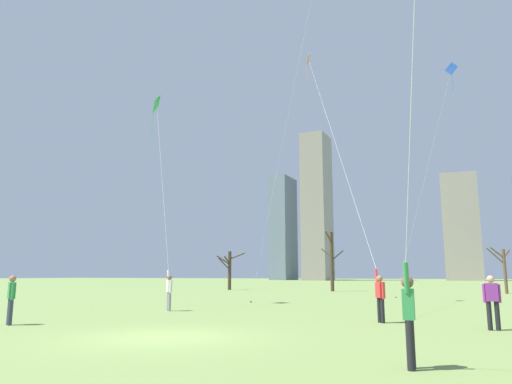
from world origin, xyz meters
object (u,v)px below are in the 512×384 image
object	(u,v)px
kite_flyer_midfield_right_green	(166,244)
bare_tree_leftmost	(229,268)
bare_tree_center	(504,268)
bare_tree_left_of_center	(332,260)
kite_flyer_far_back_orange	(365,247)
kite_flyer_midfield_center_yellow	(414,156)
bystander_strolling_midfield	(492,300)
distant_kite_low_near_trees_blue	(446,92)
bystander_far_off_by_trees	(11,297)

from	to	relation	value
kite_flyer_midfield_right_green	bare_tree_leftmost	distance (m)	30.44
bare_tree_center	bare_tree_left_of_center	world-z (taller)	bare_tree_left_of_center
kite_flyer_far_back_orange	bare_tree_left_of_center	world-z (taller)	kite_flyer_far_back_orange
kite_flyer_midfield_center_yellow	bystander_strolling_midfield	xyz separation A→B (m)	(1.22, 8.13, -2.72)
bare_tree_left_of_center	bare_tree_center	bearing A→B (deg)	-0.09
kite_flyer_midfield_center_yellow	distant_kite_low_near_trees_blue	distance (m)	30.48
kite_flyer_midfield_right_green	bare_tree_leftmost	xyz separation A→B (m)	(-11.20, 28.30, -0.73)
bare_tree_center	bare_tree_left_of_center	distance (m)	15.65
distant_kite_low_near_trees_blue	bare_tree_center	xyz separation A→B (m)	(3.38, 11.57, -12.77)
kite_flyer_midfield_right_green	distant_kite_low_near_trees_blue	size ratio (longest dim) A/B	0.71
kite_flyer_midfield_right_green	kite_flyer_far_back_orange	xyz separation A→B (m)	(9.92, -1.00, -0.42)
kite_flyer_midfield_right_green	bystander_strolling_midfield	size ratio (longest dim) A/B	7.62
kite_flyer_far_back_orange	distant_kite_low_near_trees_blue	bearing A→B (deg)	81.24
bare_tree_center	kite_flyer_midfield_center_yellow	bearing A→B (deg)	-94.55
bystander_strolling_midfield	bare_tree_leftmost	bearing A→B (deg)	128.76
kite_flyer_midfield_center_yellow	bystander_far_off_by_trees	size ratio (longest dim) A/B	8.43
bystander_strolling_midfield	bare_tree_leftmost	distance (m)	40.44
kite_flyer_midfield_center_yellow	distant_kite_low_near_trees_blue	xyz separation A→B (m)	(-0.20, 28.26, 11.42)
kite_flyer_midfield_center_yellow	bystander_far_off_by_trees	xyz separation A→B (m)	(-13.35, 3.25, -2.72)
kite_flyer_midfield_right_green	bystander_strolling_midfield	world-z (taller)	kite_flyer_midfield_right_green
kite_flyer_midfield_center_yellow	bare_tree_center	size ratio (longest dim) A/B	3.34
kite_flyer_midfield_center_yellow	bystander_strolling_midfield	size ratio (longest dim) A/B	8.43
kite_flyer_midfield_right_green	kite_flyer_midfield_center_yellow	size ratio (longest dim) A/B	0.90
kite_flyer_midfield_right_green	bystander_strolling_midfield	xyz separation A→B (m)	(14.10, -3.21, -2.21)
kite_flyer_midfield_center_yellow	bare_tree_center	bearing A→B (deg)	85.45
bystander_far_off_by_trees	bare_tree_center	xyz separation A→B (m)	(16.52, 36.58, 1.36)
bare_tree_center	bare_tree_left_of_center	bearing A→B (deg)	179.91
bystander_far_off_by_trees	bystander_strolling_midfield	size ratio (longest dim) A/B	1.00
distant_kite_low_near_trees_blue	bare_tree_left_of_center	world-z (taller)	distant_kite_low_near_trees_blue
bystander_far_off_by_trees	distant_kite_low_near_trees_blue	distance (m)	31.59
kite_flyer_midfield_center_yellow	bystander_far_off_by_trees	bearing A→B (deg)	166.33
kite_flyer_far_back_orange	bare_tree_left_of_center	xyz separation A→B (m)	(-9.48, 29.50, 0.48)
kite_flyer_midfield_center_yellow	bare_tree_left_of_center	xyz separation A→B (m)	(-12.45, 39.85, -0.44)
kite_flyer_midfield_right_green	distant_kite_low_near_trees_blue	world-z (taller)	distant_kite_low_near_trees_blue
bare_tree_leftmost	bare_tree_left_of_center	xyz separation A→B (m)	(11.63, 0.21, 0.79)
bystander_far_off_by_trees	bare_tree_center	world-z (taller)	bare_tree_center
bare_tree_leftmost	bare_tree_left_of_center	distance (m)	11.66
bare_tree_leftmost	distant_kite_low_near_trees_blue	bearing A→B (deg)	-25.50
bystander_far_off_by_trees	distant_kite_low_near_trees_blue	xyz separation A→B (m)	(13.15, 25.01, 14.13)
kite_flyer_midfield_right_green	kite_flyer_far_back_orange	size ratio (longest dim) A/B	0.78
bare_tree_leftmost	kite_flyer_midfield_center_yellow	bearing A→B (deg)	-58.73
bystander_far_off_by_trees	bare_tree_left_of_center	size ratio (longest dim) A/B	0.27
kite_flyer_far_back_orange	bare_tree_leftmost	world-z (taller)	kite_flyer_far_back_orange
kite_flyer_midfield_center_yellow	bare_tree_left_of_center	bearing A→B (deg)	107.35
kite_flyer_midfield_center_yellow	kite_flyer_far_back_orange	bearing A→B (deg)	105.99
kite_flyer_midfield_right_green	bystander_strolling_midfield	distance (m)	14.63
kite_flyer_midfield_right_green	bare_tree_leftmost	bearing A→B (deg)	111.59
bystander_strolling_midfield	kite_flyer_midfield_right_green	bearing A→B (deg)	167.17
bystander_far_off_by_trees	distant_kite_low_near_trees_blue	bearing A→B (deg)	62.27
distant_kite_low_near_trees_blue	bare_tree_leftmost	world-z (taller)	distant_kite_low_near_trees_blue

